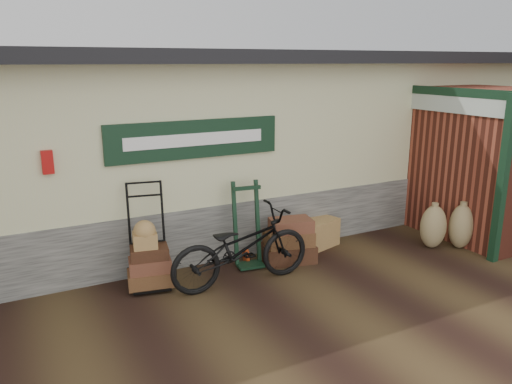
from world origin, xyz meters
TOP-DOWN VIEW (x-y plane):
  - ground at (0.00, 0.00)m, footprint 80.00×80.00m
  - station_building at (-0.01, 2.74)m, footprint 14.40×4.10m
  - brick_outbuilding at (4.70, 1.19)m, footprint 1.71×4.51m
  - porter_trolley at (-1.16, 0.66)m, footprint 0.83×0.68m
  - green_barrow at (0.37, 0.65)m, footprint 0.52×0.46m
  - suitcase_stack at (1.00, 0.47)m, footprint 0.87×0.65m
  - wicker_hamper at (1.75, 0.82)m, footprint 0.82×0.65m
  - bicycle at (-0.01, 0.07)m, footprint 0.73×2.07m
  - burlap_sack_left at (3.44, -0.14)m, footprint 0.48×0.41m
  - burlap_sack_right at (3.85, -0.36)m, footprint 0.58×0.53m

SIDE VIEW (x-z plane):
  - ground at x=0.00m, z-range 0.00..0.00m
  - wicker_hamper at x=1.75m, z-range 0.00..0.47m
  - suitcase_stack at x=1.00m, z-range 0.00..0.70m
  - burlap_sack_left at x=3.44m, z-range 0.00..0.73m
  - burlap_sack_right at x=3.85m, z-range 0.00..0.75m
  - bicycle at x=-0.01m, z-range 0.00..1.21m
  - green_barrow at x=0.37m, z-range 0.00..1.30m
  - porter_trolley at x=-1.16m, z-range 0.00..1.47m
  - brick_outbuilding at x=4.70m, z-range -0.01..2.61m
  - station_building at x=-0.01m, z-range 0.01..3.21m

